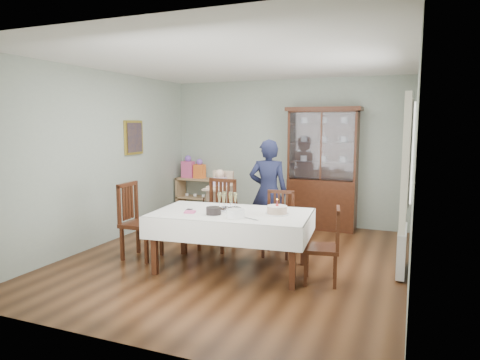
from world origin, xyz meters
The scene contains 25 objects.
floor centered at (0.00, 0.00, 0.00)m, with size 5.00×5.00×0.00m, color #593319.
room_shell centered at (0.00, 0.53, 1.70)m, with size 5.00×5.00×5.00m.
dining_table centered at (0.12, -0.40, 0.38)m, with size 2.10×1.33×0.76m.
china_cabinet centered at (0.75, 2.26, 1.12)m, with size 1.30×0.48×2.18m.
sideboard centered at (-1.75, 2.28, 0.40)m, with size 0.90×0.38×0.80m.
picture_frame centered at (-2.22, 0.80, 1.65)m, with size 0.04×0.48×0.58m, color gold.
window centered at (2.22, 0.30, 1.55)m, with size 0.04×1.02×1.22m, color white.
curtain_left centered at (2.16, -0.32, 1.45)m, with size 0.07×0.30×1.55m, color silver.
curtain_right centered at (2.16, 0.92, 1.45)m, with size 0.07×0.30×1.55m, color silver.
radiator centered at (2.16, 0.30, 0.30)m, with size 0.10×0.80×0.55m, color white.
chair_far_left centered at (-0.46, 0.40, 0.31)m, with size 0.49×0.49×1.04m.
chair_far_right centered at (0.49, 0.42, 0.27)m, with size 0.44×0.44×0.92m.
chair_end_left centered at (-1.27, -0.42, 0.32)m, with size 0.49×0.49×1.06m.
chair_end_right centered at (1.30, -0.42, 0.27)m, with size 0.47×0.47×0.91m.
woman centered at (0.16, 0.96, 0.82)m, with size 0.60×0.39×1.65m, color black.
high_chair centered at (-0.77, 1.17, 0.44)m, with size 0.50×0.50×1.12m.
champagne_tray centered at (0.00, -0.27, 0.83)m, with size 0.37×0.37×0.22m.
birthday_cake centered at (0.70, -0.31, 0.81)m, with size 0.29×0.29×0.20m.
plate_stack_dark centered at (-0.04, -0.60, 0.81)m, with size 0.19×0.19×0.09m, color black.
plate_stack_white centered at (0.28, -0.66, 0.81)m, with size 0.23×0.23×0.10m, color white.
napkin_stack centered at (-0.37, -0.63, 0.77)m, with size 0.13×0.13×0.02m, color #DA5088.
cutlery centered at (-0.48, -0.49, 0.77)m, with size 0.10×0.15×0.01m, color silver, non-canonical shape.
cake_knife centered at (0.48, -0.69, 0.77)m, with size 0.25×0.02×0.01m, color silver.
gift_bag_pink centered at (-1.98, 2.26, 1.00)m, with size 0.25×0.16×0.45m.
gift_bag_orange centered at (-1.72, 2.26, 0.97)m, with size 0.22×0.16×0.39m.
Camera 1 is at (2.23, -5.33, 1.88)m, focal length 32.00 mm.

